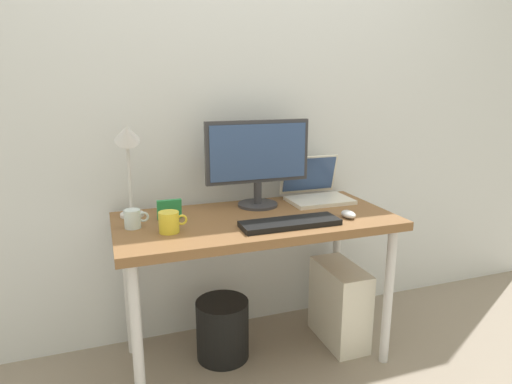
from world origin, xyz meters
name	(u,v)px	position (x,y,z in m)	size (l,w,h in m)	color
ground_plane	(256,356)	(0.00, 0.00, 0.00)	(6.00, 6.00, 0.00)	gray
back_wall	(232,90)	(0.00, 0.37, 1.30)	(4.40, 0.04, 2.60)	silver
desk	(256,232)	(0.00, 0.00, 0.66)	(1.28, 0.62, 0.73)	brown
monitor	(258,158)	(0.07, 0.18, 0.98)	(0.53, 0.20, 0.43)	#333338
laptop	(315,189)	(0.40, 0.19, 0.79)	(0.32, 0.27, 0.23)	silver
desk_lamp	(128,149)	(-0.54, 0.18, 1.05)	(0.11, 0.16, 0.45)	silver
keyboard	(290,223)	(0.10, -0.17, 0.74)	(0.44, 0.14, 0.02)	black
mouse	(348,214)	(0.40, -0.15, 0.75)	(0.06, 0.09, 0.03)	silver
coffee_mug	(169,222)	(-0.41, -0.08, 0.78)	(0.12, 0.09, 0.09)	yellow
glass_cup	(133,219)	(-0.55, 0.03, 0.77)	(0.11, 0.07, 0.08)	silver
photo_frame	(169,209)	(-0.38, 0.10, 0.78)	(0.11, 0.02, 0.09)	#268C4C
computer_tower	(339,304)	(0.46, -0.01, 0.21)	(0.18, 0.36, 0.42)	silver
wastebasket	(223,329)	(-0.16, 0.06, 0.15)	(0.26, 0.26, 0.30)	black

